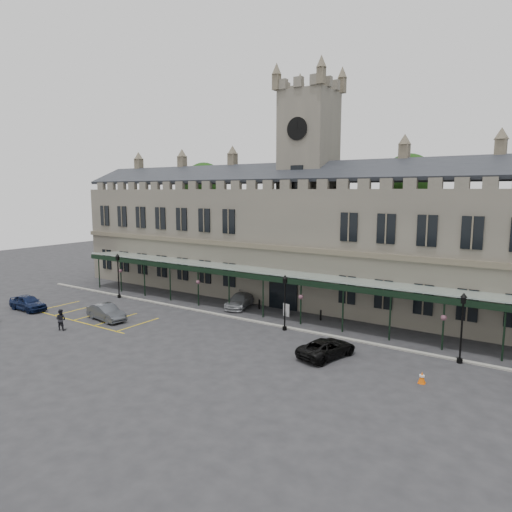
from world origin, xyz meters
The scene contains 20 objects.
ground centered at (0.00, 0.00, 0.00)m, with size 140.00×140.00×0.00m, color #262628.
station_building centered at (0.00, 15.91, 6.47)m, with size 60.00×10.36×17.30m.
clock_tower centered at (0.00, 16.00, 13.11)m, with size 5.60×5.60×24.80m.
canopy centered at (0.00, 7.46, 2.40)m, with size 50.00×4.10×4.30m.
kerb centered at (0.00, 5.50, 0.06)m, with size 60.00×0.40×0.12m, color gray.
parking_markings centered at (-14.00, -1.50, 0.00)m, with size 16.00×6.00×0.01m, color gold, non-canonical shape.
tree_behind_left centered at (-22.00, 25.00, 12.81)m, with size 6.00×6.00×16.00m.
tree_behind_mid centered at (8.00, 25.00, 12.81)m, with size 6.00×6.00×16.00m.
lamp_post_left centered at (-17.70, 4.96, 2.96)m, with size 0.47×0.47×4.99m.
lamp_post_mid centered at (3.69, 4.90, 2.86)m, with size 0.46×0.46×4.83m.
lamp_post_right centered at (17.59, 5.14, 2.96)m, with size 0.47×0.47×5.00m.
traffic_cone centered at (16.27, 0.19, 0.37)m, with size 0.47×0.47×0.75m.
sign_board centered at (1.65, 8.72, 0.60)m, with size 0.72×0.16×1.24m.
bollard_left centered at (-1.99, 9.59, 0.49)m, with size 0.17×0.17×0.97m, color black.
bollard_right centered at (4.95, 9.33, 0.48)m, with size 0.17×0.17×0.96m, color black.
car_left_a centered at (-21.00, -3.66, 0.77)m, with size 1.81×4.51×1.54m, color #0C1636.
car_left_b centered at (-11.50, -1.64, 0.74)m, with size 1.57×4.49×1.48m, color #3B3E43.
car_taxi centered at (-4.04, 9.03, 0.70)m, with size 1.97×4.85×1.41m, color gray.
car_van centered at (9.41, 1.08, 0.66)m, with size 2.20×4.78×1.33m, color black.
person_b centered at (-12.30, -5.72, 0.91)m, with size 0.89×0.69×1.83m, color black.
Camera 1 is at (22.65, -27.89, 11.86)m, focal length 32.00 mm.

